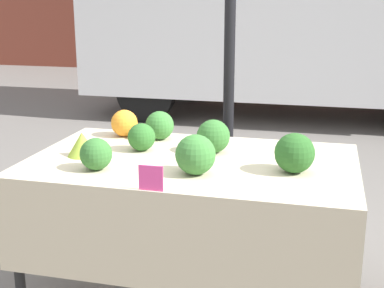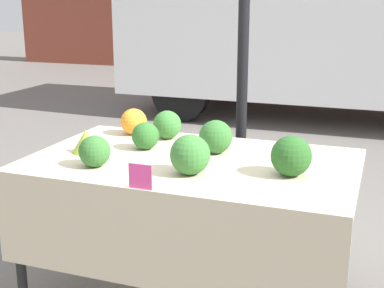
{
  "view_description": "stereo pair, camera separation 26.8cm",
  "coord_description": "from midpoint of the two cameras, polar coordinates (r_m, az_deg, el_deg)",
  "views": [
    {
      "loc": [
        0.63,
        -2.51,
        1.58
      ],
      "look_at": [
        0.0,
        0.0,
        0.88
      ],
      "focal_mm": 50.0,
      "sensor_mm": 36.0,
      "label": 1
    },
    {
      "loc": [
        0.89,
        -2.43,
        1.58
      ],
      "look_at": [
        0.0,
        0.0,
        0.88
      ],
      "focal_mm": 50.0,
      "sensor_mm": 36.0,
      "label": 2
    }
  ],
  "objects": [
    {
      "name": "tent_pole",
      "position": [
        3.42,
        1.74,
        7.85
      ],
      "size": [
        0.07,
        0.07,
        2.28
      ],
      "color": "black",
      "rests_on": "ground_plane"
    },
    {
      "name": "parked_truck",
      "position": [
        7.54,
        7.79,
        12.58
      ],
      "size": [
        5.25,
        2.18,
        2.3
      ],
      "color": "white",
      "rests_on": "ground_plane"
    },
    {
      "name": "market_table",
      "position": [
        2.67,
        -3.22,
        -3.97
      ],
      "size": [
        1.64,
        1.0,
        0.8
      ],
      "color": "beige",
      "rests_on": "ground_plane"
    },
    {
      "name": "orange_cauliflower",
      "position": [
        3.18,
        -9.64,
        2.18
      ],
      "size": [
        0.16,
        0.16,
        0.16
      ],
      "color": "orange",
      "rests_on": "market_table"
    },
    {
      "name": "romanesco_head",
      "position": [
        2.83,
        -14.31,
        -0.05
      ],
      "size": [
        0.15,
        0.15,
        0.12
      ],
      "color": "#93B238",
      "rests_on": "market_table"
    },
    {
      "name": "broccoli_head_0",
      "position": [
        2.44,
        -2.76,
        -1.19
      ],
      "size": [
        0.19,
        0.19,
        0.19
      ],
      "color": "#387533",
      "rests_on": "market_table"
    },
    {
      "name": "broccoli_head_1",
      "position": [
        2.79,
        -0.46,
        0.8
      ],
      "size": [
        0.18,
        0.18,
        0.18
      ],
      "color": "#336B2D",
      "rests_on": "market_table"
    },
    {
      "name": "broccoli_head_2",
      "position": [
        2.58,
        -13.16,
        -1.1
      ],
      "size": [
        0.15,
        0.15,
        0.15
      ],
      "color": "#336B2D",
      "rests_on": "market_table"
    },
    {
      "name": "broccoli_head_3",
      "position": [
        2.49,
        7.9,
        -1.01
      ],
      "size": [
        0.19,
        0.19,
        0.19
      ],
      "color": "#285B23",
      "rests_on": "market_table"
    },
    {
      "name": "broccoli_head_4",
      "position": [
        3.08,
        -5.97,
        1.96
      ],
      "size": [
        0.16,
        0.16,
        0.16
      ],
      "color": "#387533",
      "rests_on": "market_table"
    },
    {
      "name": "broccoli_head_5",
      "position": [
        2.86,
        -8.08,
        0.7
      ],
      "size": [
        0.15,
        0.15,
        0.15
      ],
      "color": "#2D6628",
      "rests_on": "market_table"
    },
    {
      "name": "price_sign",
      "position": [
        2.27,
        -7.8,
        -3.68
      ],
      "size": [
        0.11,
        0.01,
        0.11
      ],
      "color": "#EF4793",
      "rests_on": "market_table"
    }
  ]
}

